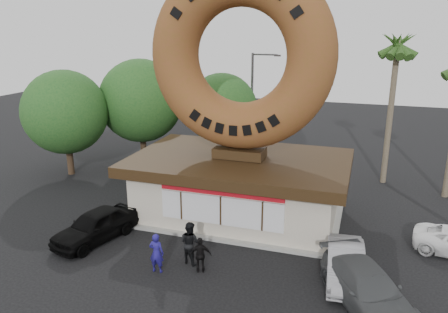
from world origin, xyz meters
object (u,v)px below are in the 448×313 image
at_px(person_right, 201,255).
at_px(car_black, 95,226).
at_px(car_silver, 345,263).
at_px(giant_donut, 241,56).
at_px(street_lamp, 254,102).
at_px(person_left, 156,253).
at_px(donut_shop, 239,185).
at_px(person_center, 190,243).
at_px(car_grey, 367,288).

xyz_separation_m(person_right, car_black, (-5.77, 1.05, -0.02)).
bearing_deg(car_black, car_silver, 17.05).
xyz_separation_m(giant_donut, street_lamp, (-1.86, 10.00, -3.95)).
relative_size(giant_donut, person_left, 5.37).
bearing_deg(car_black, person_right, 5.17).
bearing_deg(car_silver, giant_donut, 136.52).
bearing_deg(donut_shop, person_left, -104.33).
distance_m(donut_shop, person_center, 5.46).
relative_size(street_lamp, person_center, 4.22).
height_order(person_left, car_grey, person_left).
bearing_deg(person_center, donut_shop, -78.81).
height_order(donut_shop, person_right, donut_shop).
distance_m(donut_shop, giant_donut, 6.67).
bearing_deg(person_right, car_silver, 173.52).
distance_m(street_lamp, person_center, 15.82).
bearing_deg(street_lamp, car_black, -104.45).
distance_m(person_right, car_silver, 5.88).
bearing_deg(person_right, donut_shop, -109.08).
relative_size(giant_donut, car_black, 2.10).
distance_m(street_lamp, car_grey, 18.68).
bearing_deg(car_silver, donut_shop, 136.62).
bearing_deg(car_black, person_left, -6.20).
bearing_deg(giant_donut, donut_shop, -90.00).
height_order(donut_shop, car_silver, donut_shop).
relative_size(person_center, car_black, 0.43).
xyz_separation_m(street_lamp, person_center, (1.23, -15.37, -3.53)).
xyz_separation_m(giant_donut, car_silver, (5.81, -4.57, -7.76)).
distance_m(person_center, person_right, 0.92).
bearing_deg(car_grey, car_silver, 88.65).
bearing_deg(car_silver, car_grey, -67.17).
bearing_deg(car_grey, person_right, 148.31).
bearing_deg(person_left, street_lamp, -92.48).
bearing_deg(car_grey, street_lamp, 88.31).
distance_m(car_black, car_grey, 12.43).
relative_size(street_lamp, car_silver, 1.94).
distance_m(donut_shop, person_right, 6.00).
height_order(donut_shop, street_lamp, street_lamp).
bearing_deg(person_center, giant_donut, -78.79).
distance_m(donut_shop, street_lamp, 10.54).
height_order(person_center, car_grey, person_center).
distance_m(street_lamp, car_silver, 16.89).
relative_size(donut_shop, person_center, 5.90).
bearing_deg(car_silver, car_black, 176.26).
bearing_deg(giant_donut, person_right, -89.19).
height_order(person_left, car_black, person_left).
bearing_deg(person_center, car_black, 12.30).
xyz_separation_m(person_center, car_grey, (7.30, -0.81, -0.23)).
relative_size(donut_shop, car_grey, 2.25).
bearing_deg(person_left, person_right, -165.47).
xyz_separation_m(donut_shop, car_grey, (6.67, -6.17, -1.04)).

